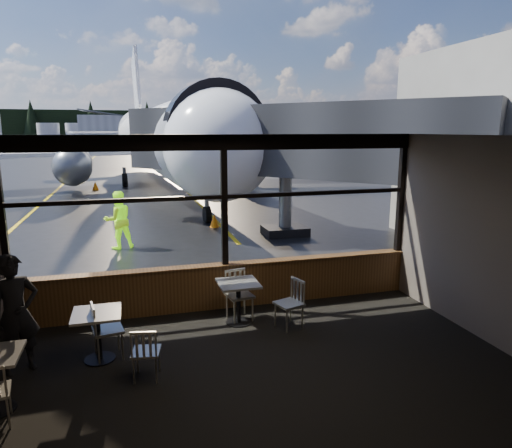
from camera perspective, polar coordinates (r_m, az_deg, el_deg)
name	(u,v)px	position (r m, az deg, el deg)	size (l,w,h in m)	color
ground_plane	(133,143)	(128.75, -15.09, 9.74)	(520.00, 520.00, 0.00)	black
carpet_floor	(269,383)	(6.95, 1.62, -19.27)	(8.00, 6.00, 0.01)	black
ceiling	(270,137)	(5.96, 1.81, 10.87)	(8.00, 6.00, 0.04)	#38332D
wall_right	(509,247)	(8.32, 29.07, -2.55)	(0.04, 6.00, 3.50)	#534A43
wall_back	(390,383)	(3.71, 16.42, -18.49)	(8.00, 0.04, 3.50)	#534A43
window_sill	(225,286)	(9.41, -3.84, -7.79)	(8.00, 0.28, 0.90)	#4D2F17
window_header	(223,142)	(8.87, -4.10, 10.16)	(8.00, 0.18, 0.30)	black
mullion_left	(1,211)	(9.06, -29.28, 1.40)	(0.12, 0.12, 2.60)	black
mullion_centre	(224,202)	(8.97, -4.00, 2.80)	(0.12, 0.12, 2.60)	black
mullion_right	(401,194)	(10.50, 17.66, 3.58)	(0.12, 0.12, 2.60)	black
window_transom	(224,197)	(8.96, -4.01, 3.43)	(8.00, 0.10, 0.08)	black
airliner	(160,97)	(29.81, -11.91, 15.31)	(30.39, 36.46, 11.14)	white
jet_bridge	(297,167)	(15.22, 5.15, 7.07)	(8.86, 10.83, 4.72)	#29292B
cafe_table_near	(239,303)	(8.67, -2.20, -9.82)	(0.74, 0.74, 0.81)	gray
cafe_table_mid	(98,336)	(7.78, -19.11, -13.14)	(0.73, 0.73, 0.80)	#A6A299
chair_near_e	(289,304)	(8.47, 4.13, -9.97)	(0.50, 0.50, 0.92)	beige
chair_near_n	(240,296)	(8.79, -2.08, -8.96)	(0.53, 0.53, 0.97)	beige
chair_mid_s	(146,352)	(7.07, -13.57, -15.32)	(0.45, 0.45, 0.83)	#B0AA9F
chair_mid_w	(108,330)	(7.78, -18.02, -12.53)	(0.51, 0.51, 0.93)	#B7B2A5
passenger	(16,314)	(7.75, -27.82, -9.93)	(0.66, 0.43, 1.82)	black
ground_crew	(118,220)	(14.54, -16.84, 0.49)	(0.86, 0.67, 1.76)	#BFF219
cone_nose	(214,221)	(17.11, -5.23, 0.43)	(0.36, 0.36, 0.50)	orange
cone_wing	(95,186)	(29.19, -19.44, 4.53)	(0.38, 0.38, 0.53)	#FF4D08
hangar_mid	(130,126)	(193.70, -15.47, 11.74)	(38.00, 15.00, 10.00)	silver
hangar_right	(278,124)	(196.66, 2.71, 12.43)	(50.00, 20.00, 12.00)	silver
fuel_tank_a	(48,131)	(192.76, -24.52, 10.53)	(8.00, 8.00, 6.00)	silver
fuel_tank_b	(77,131)	(191.55, -21.52, 10.76)	(8.00, 8.00, 6.00)	silver
fuel_tank_c	(104,131)	(190.86, -18.48, 10.97)	(8.00, 8.00, 6.00)	silver
treeline	(129,124)	(218.70, -15.54, 11.95)	(360.00, 3.00, 12.00)	black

